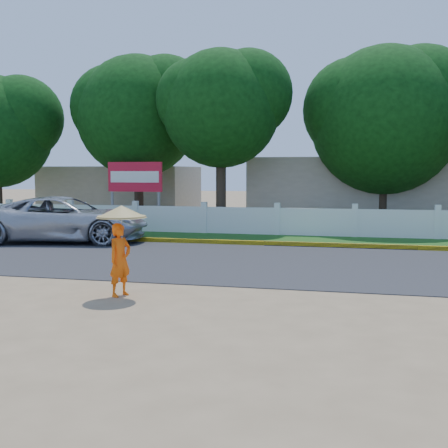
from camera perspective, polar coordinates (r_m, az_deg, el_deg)
name	(u,v)px	position (r m, az deg, el deg)	size (l,w,h in m)	color
ground	(202,296)	(11.55, -2.30, -7.34)	(120.00, 120.00, 0.00)	#9E8460
road	(244,261)	(15.86, 2.08, -3.82)	(60.00, 7.00, 0.02)	#38383A
grass_verge	(272,239)	(20.98, 4.87, -1.56)	(60.00, 3.50, 0.03)	#2D601E
curb	(264,243)	(19.30, 4.13, -1.97)	(40.00, 0.18, 0.16)	yellow
fence	(277,222)	(22.35, 5.42, 0.24)	(40.00, 0.10, 1.10)	silver
building_near	(356,190)	(28.87, 13.22, 3.37)	(10.00, 6.00, 3.20)	#B7AD99
building_far	(122,191)	(32.60, -10.32, 3.28)	(8.00, 5.00, 2.80)	#B7AD99
vehicle	(65,219)	(20.97, -15.86, 0.46)	(2.72, 5.91, 1.64)	#B0B2B8
monk_with_parasol	(121,237)	(11.57, -10.45, -1.33)	(1.02, 1.02, 1.86)	#FC5D0D
billboard	(135,180)	(25.02, -9.03, 4.39)	(2.50, 0.13, 2.95)	gray
tree_row	(327,115)	(25.23, 10.47, 10.85)	(34.38, 7.99, 8.80)	#473828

